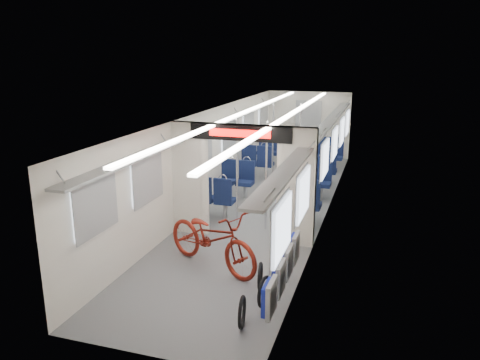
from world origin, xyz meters
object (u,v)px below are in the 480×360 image
Objects in this scene: bike_hoop_a at (242,314)px; seat_bay_far_left at (265,154)px; bike_hoop_c at (260,278)px; flip_bench at (283,270)px; stanchion_near_right at (266,177)px; stanchion_far_left at (273,146)px; stanchion_far_right at (299,146)px; bike_hoop_b at (264,293)px; seat_bay_near_right at (306,186)px; seat_bay_far_right at (324,158)px; bicycle at (212,238)px; stanchion_near_left at (237,172)px; seat_bay_near_left at (226,185)px.

bike_hoop_a is 0.22× the size of seat_bay_far_left.
flip_bench is at bearing -41.50° from bike_hoop_c.
flip_bench is 0.90× the size of stanchion_near_right.
stanchion_far_right is at bearing 9.77° from stanchion_far_left.
bike_hoop_b is at bearing -75.69° from seat_bay_far_left.
seat_bay_near_right is 3.18m from seat_bay_far_right.
flip_bench is at bearing -86.88° from seat_bay_far_right.
bicycle reaches higher than bike_hoop_b.
bike_hoop_c is 0.20× the size of stanchion_far_right.
bicycle is at bearing -95.33° from stanchion_far_right.
bike_hoop_c is 0.22× the size of seat_bay_far_left.
seat_bay_near_right is 1.97m from stanchion_near_left.
flip_bench is 4.51m from seat_bay_near_right.
seat_bay_far_left is (-1.88, 8.59, 0.34)m from bike_hoop_a.
seat_bay_far_right is (-0.00, 3.18, -0.00)m from seat_bay_near_right.
stanchion_near_left is 1.00× the size of stanchion_far_left.
stanchion_near_right is at bearing -78.94° from stanchion_far_left.
seat_bay_far_left is at bearing 97.13° from stanchion_near_left.
stanchion_far_left and stanchion_far_right have the same top height.
stanchion_near_left reaches higher than bike_hoop_b.
bike_hoop_c is at bearing -85.27° from stanchion_far_right.
bike_hoop_c is (-0.19, 0.49, -0.02)m from bike_hoop_b.
stanchion_near_left is (-1.44, 3.22, 0.93)m from bike_hoop_b.
seat_bay_near_right is 1.98m from stanchion_far_right.
seat_bay_near_right is (0.03, 4.10, 0.37)m from bike_hoop_c.
flip_bench is at bearing -75.14° from stanchion_far_left.
bike_hoop_c is 6.00m from stanchion_far_left.
bicycle is 2.17m from stanchion_near_right.
flip_bench is at bearing 60.30° from bike_hoop_a.
stanchion_near_right is at bearing 103.92° from bike_hoop_b.
stanchion_far_left is (-1.64, 6.19, 0.57)m from flip_bench.
seat_bay_near_right is at bearing 10.82° from seat_bay_near_left.
stanchion_far_left is at bearing 72.56° from seat_bay_near_left.
bike_hoop_b is 4.61m from seat_bay_near_right.
seat_bay_far_left is 0.90× the size of stanchion_far_right.
bike_hoop_a is (1.03, -1.62, -0.34)m from bicycle.
bicycle is at bearing -98.57° from seat_bay_far_right.
stanchion_far_left is at bearing -170.23° from stanchion_far_right.
bike_hoop_b is 0.21× the size of stanchion_near_right.
bicycle is 1.59m from bike_hoop_b.
bicycle reaches higher than bike_hoop_a.
seat_bay_near_left is 2.64m from stanchion_far_right.
stanchion_far_left is (0.05, 3.08, 0.00)m from stanchion_near_left.
seat_bay_far_left is 0.90× the size of stanchion_far_left.
seat_bay_far_right is at bearing -6.20° from seat_bay_far_left.
seat_bay_far_left is (-0.00, 3.74, 0.02)m from seat_bay_near_left.
seat_bay_far_left reaches higher than bicycle.
bike_hoop_b is at bearing -87.93° from seat_bay_near_right.
stanchion_far_left is at bearing -69.04° from seat_bay_far_left.
seat_bay_near_left is 0.84× the size of stanchion_near_left.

